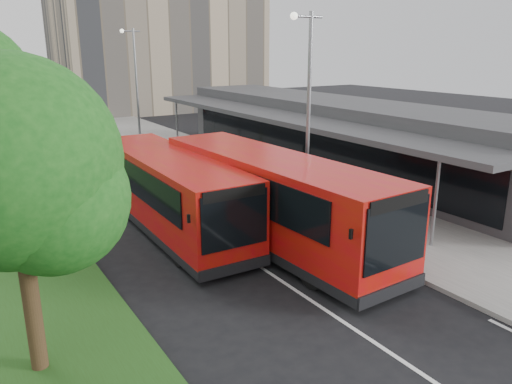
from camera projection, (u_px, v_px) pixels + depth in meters
ground at (244, 256)px, 17.01m from camera, size 120.00×120.00×0.00m
pavement at (174, 144)px, 36.32m from camera, size 5.00×80.00×0.15m
lane_centre_line at (112, 169)px, 29.20m from camera, size 0.12×70.00×0.01m
kerb_dashes at (143, 151)px, 34.14m from camera, size 0.12×56.00×0.01m
office_block at (158, 28)px, 55.81m from camera, size 22.00×12.00×18.00m
station_building at (335, 135)px, 28.51m from camera, size 7.70×26.00×4.00m
tree_near at (13, 176)px, 9.80m from camera, size 4.29×4.29×6.83m
lamp_post_near at (307, 104)px, 19.43m from camera, size 1.44×0.28×8.00m
lamp_post_far at (135, 78)px, 35.69m from camera, size 1.44×0.28×8.00m
bus_main at (272, 199)px, 17.76m from camera, size 3.33×11.39×3.19m
bus_second at (170, 192)px, 19.11m from camera, size 2.87×10.50×2.95m
litter_bin at (233, 162)px, 28.67m from camera, size 0.56×0.56×0.77m
bollard at (181, 145)px, 33.36m from camera, size 0.18×0.18×0.89m
car_near at (59, 115)px, 47.48m from camera, size 1.84×3.93×1.30m
car_far at (15, 109)px, 52.88m from camera, size 1.99×3.46×1.08m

